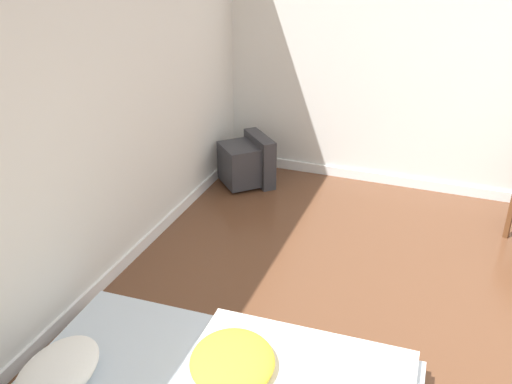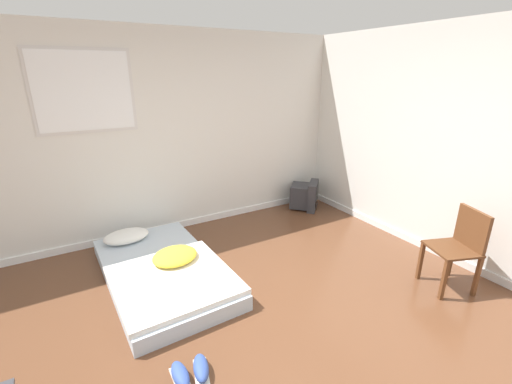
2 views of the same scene
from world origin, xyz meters
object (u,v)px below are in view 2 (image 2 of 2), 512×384
at_px(mattress_bed, 162,269).
at_px(wooden_chair, 461,243).
at_px(crt_tv, 305,196).
at_px(sneaker_pair, 191,372).

bearing_deg(mattress_bed, wooden_chair, -32.73).
xyz_separation_m(mattress_bed, wooden_chair, (2.53, -1.63, 0.38)).
bearing_deg(mattress_bed, crt_tv, 17.98).
distance_m(wooden_chair, sneaker_pair, 2.76).
bearing_deg(wooden_chair, mattress_bed, 147.27).
distance_m(mattress_bed, sneaker_pair, 1.36).
xyz_separation_m(wooden_chair, sneaker_pair, (-2.71, 0.28, -0.44)).
height_order(mattress_bed, sneaker_pair, mattress_bed).
height_order(mattress_bed, crt_tv, crt_tv).
relative_size(crt_tv, wooden_chair, 0.69).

